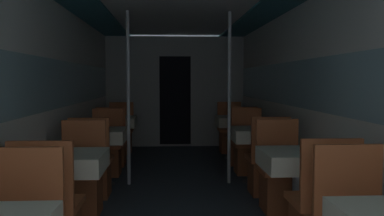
% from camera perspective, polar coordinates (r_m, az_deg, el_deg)
% --- Properties ---
extents(wall_left, '(0.05, 10.29, 2.26)m').
position_cam_1_polar(wall_left, '(5.03, -18.17, 1.10)').
color(wall_left, silver).
rests_on(wall_left, ground_plane).
extents(wall_right, '(0.05, 10.29, 2.26)m').
position_cam_1_polar(wall_right, '(5.12, 14.88, 1.20)').
color(wall_right, silver).
rests_on(wall_right, ground_plane).
extents(bulkhead_far, '(2.83, 0.09, 2.26)m').
position_cam_1_polar(bulkhead_far, '(8.84, -2.27, 2.16)').
color(bulkhead_far, '#A8A8A3').
rests_on(bulkhead_far, ground_plane).
extents(dining_table_left_1, '(0.66, 0.66, 0.73)m').
position_cam_1_polar(dining_table_left_1, '(3.94, -16.35, -7.48)').
color(dining_table_left_1, '#4C4C51').
rests_on(dining_table_left_1, ground_plane).
extents(chair_left_far_1, '(0.46, 0.46, 0.95)m').
position_cam_1_polar(chair_left_far_1, '(4.57, -14.58, -10.06)').
color(chair_left_far_1, brown).
rests_on(chair_left_far_1, ground_plane).
extents(dining_table_left_2, '(0.66, 0.66, 0.73)m').
position_cam_1_polar(dining_table_left_2, '(5.71, -12.18, -3.96)').
color(dining_table_left_2, '#4C4C51').
rests_on(dining_table_left_2, ground_plane).
extents(chair_left_near_2, '(0.46, 0.46, 0.95)m').
position_cam_1_polar(chair_left_near_2, '(5.19, -13.16, -8.38)').
color(chair_left_near_2, brown).
rests_on(chair_left_near_2, ground_plane).
extents(chair_left_far_2, '(0.46, 0.46, 0.95)m').
position_cam_1_polar(chair_left_far_2, '(6.33, -11.31, -6.16)').
color(chair_left_far_2, brown).
rests_on(chair_left_far_2, ground_plane).
extents(support_pole_left_2, '(0.04, 0.04, 2.26)m').
position_cam_1_polar(support_pole_left_2, '(5.62, -8.50, 1.27)').
color(support_pole_left_2, silver).
rests_on(support_pole_left_2, ground_plane).
extents(dining_table_left_3, '(0.66, 0.66, 0.73)m').
position_cam_1_polar(dining_table_left_3, '(7.50, -10.01, -2.10)').
color(dining_table_left_3, '#4C4C51').
rests_on(dining_table_left_3, ground_plane).
extents(chair_left_near_3, '(0.46, 0.46, 0.95)m').
position_cam_1_polar(chair_left_near_3, '(6.97, -10.56, -5.25)').
color(chair_left_near_3, brown).
rests_on(chair_left_near_3, ground_plane).
extents(chair_left_far_3, '(0.46, 0.46, 0.95)m').
position_cam_1_polar(chair_left_far_3, '(8.12, -9.49, -3.96)').
color(chair_left_far_3, brown).
rests_on(chair_left_far_3, ground_plane).
extents(dining_table_right_1, '(0.66, 0.66, 0.73)m').
position_cam_1_polar(dining_table_right_1, '(4.02, 14.03, -7.23)').
color(dining_table_right_1, '#4C4C51').
rests_on(dining_table_right_1, ground_plane).
extents(chair_right_far_1, '(0.46, 0.46, 0.95)m').
position_cam_1_polar(chair_right_far_1, '(4.64, 11.78, -9.82)').
color(chair_right_far_1, brown).
rests_on(chair_right_far_1, ground_plane).
extents(dining_table_right_2, '(0.66, 0.66, 0.73)m').
position_cam_1_polar(dining_table_right_2, '(5.76, 8.65, -3.85)').
color(dining_table_right_2, '#4C4C51').
rests_on(dining_table_right_2, ground_plane).
extents(chair_right_near_2, '(0.46, 0.46, 0.95)m').
position_cam_1_polar(chair_right_near_2, '(5.25, 9.94, -8.20)').
color(chair_right_near_2, brown).
rests_on(chair_right_near_2, ground_plane).
extents(chair_right_far_2, '(0.46, 0.46, 0.95)m').
position_cam_1_polar(chair_right_far_2, '(6.38, 7.53, -6.05)').
color(chair_right_far_2, brown).
rests_on(chair_right_far_2, ground_plane).
extents(support_pole_right_2, '(0.04, 0.04, 2.26)m').
position_cam_1_polar(support_pole_right_2, '(5.65, 4.99, 1.31)').
color(support_pole_right_2, silver).
rests_on(support_pole_right_2, ground_plane).
extents(dining_table_right_3, '(0.66, 0.66, 0.73)m').
position_cam_1_polar(dining_table_right_3, '(7.54, 5.80, -2.03)').
color(dining_table_right_3, '#4C4C51').
rests_on(dining_table_right_3, ground_plane).
extents(chair_right_near_3, '(0.46, 0.46, 0.95)m').
position_cam_1_polar(chair_right_near_3, '(7.01, 6.54, -5.16)').
color(chair_right_near_3, brown).
rests_on(chair_right_near_3, ground_plane).
extents(chair_right_far_3, '(0.46, 0.46, 0.95)m').
position_cam_1_polar(chair_right_far_3, '(8.16, 5.14, -3.89)').
color(chair_right_far_3, brown).
rests_on(chair_right_far_3, ground_plane).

